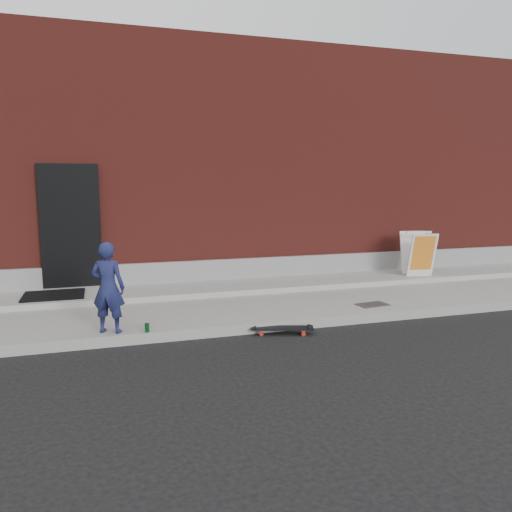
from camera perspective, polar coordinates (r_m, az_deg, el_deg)
name	(u,v)px	position (r m, az deg, el deg)	size (l,w,h in m)	color
ground	(254,334)	(7.36, -0.19, -8.90)	(80.00, 80.00, 0.00)	black
sidewalk	(229,305)	(8.73, -3.10, -5.62)	(20.00, 3.00, 0.15)	gray
apron	(217,288)	(9.55, -4.43, -3.63)	(20.00, 1.20, 0.10)	gray
building	(179,171)	(13.87, -8.85, 9.59)	(20.00, 8.10, 5.00)	maroon
child	(108,288)	(7.06, -16.54, -3.48)	(0.46, 0.30, 1.26)	#1A1F4A
skateboard	(282,329)	(7.34, 3.00, -8.28)	(0.90, 0.48, 0.10)	red
pizza_sign	(418,253)	(10.99, 18.06, 0.29)	(0.65, 0.74, 0.93)	silver
soda_can	(147,328)	(7.07, -12.35, -8.03)	(0.07, 0.07, 0.12)	#1A853E
doormat	(54,295)	(9.30, -22.10, -4.16)	(1.00, 0.81, 0.03)	black
utility_plate	(373,305)	(8.62, 13.19, -5.44)	(0.51, 0.33, 0.02)	#56565B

